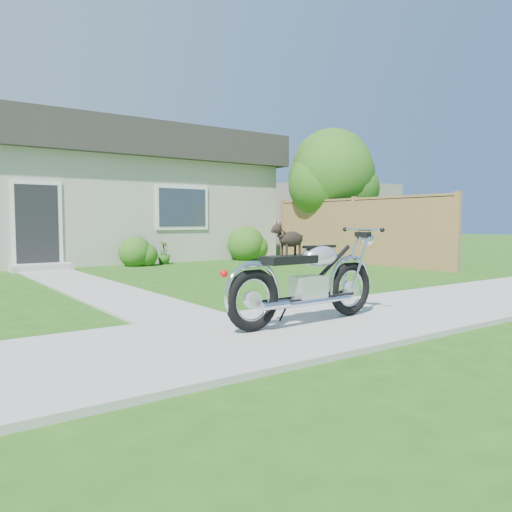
{
  "coord_description": "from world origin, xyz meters",
  "views": [
    {
      "loc": [
        -4.25,
        -4.23,
        1.2
      ],
      "look_at": [
        -0.52,
        1.0,
        0.75
      ],
      "focal_mm": 35.0,
      "sensor_mm": 36.0,
      "label": 1
    }
  ],
  "objects_px": {
    "house": "(66,191)",
    "tree_near": "(338,179)",
    "potted_plant_right": "(164,252)",
    "motorcycle_with_dog": "(308,279)",
    "tree_far": "(336,173)",
    "fence": "(354,230)"
  },
  "relations": [
    {
      "from": "house",
      "to": "tree_near",
      "type": "distance_m",
      "value": 8.62
    },
    {
      "from": "tree_near",
      "to": "potted_plant_right",
      "type": "height_order",
      "value": "tree_near"
    },
    {
      "from": "potted_plant_right",
      "to": "motorcycle_with_dog",
      "type": "bearing_deg",
      "value": -104.3
    },
    {
      "from": "house",
      "to": "potted_plant_right",
      "type": "xyz_separation_m",
      "value": [
        1.7,
        -3.44,
        -1.83
      ]
    },
    {
      "from": "house",
      "to": "tree_near",
      "type": "height_order",
      "value": "house"
    },
    {
      "from": "tree_near",
      "to": "tree_far",
      "type": "bearing_deg",
      "value": 47.19
    },
    {
      "from": "house",
      "to": "potted_plant_right",
      "type": "distance_m",
      "value": 4.25
    },
    {
      "from": "fence",
      "to": "potted_plant_right",
      "type": "relative_size",
      "value": 10.03
    },
    {
      "from": "house",
      "to": "fence",
      "type": "relative_size",
      "value": 1.9
    },
    {
      "from": "fence",
      "to": "tree_near",
      "type": "relative_size",
      "value": 1.67
    },
    {
      "from": "fence",
      "to": "tree_near",
      "type": "distance_m",
      "value": 2.47
    },
    {
      "from": "potted_plant_right",
      "to": "motorcycle_with_dog",
      "type": "distance_m",
      "value": 8.8
    },
    {
      "from": "tree_near",
      "to": "motorcycle_with_dog",
      "type": "height_order",
      "value": "tree_near"
    },
    {
      "from": "tree_near",
      "to": "potted_plant_right",
      "type": "bearing_deg",
      "value": 168.03
    },
    {
      "from": "potted_plant_right",
      "to": "tree_near",
      "type": "bearing_deg",
      "value": -11.97
    },
    {
      "from": "tree_near",
      "to": "motorcycle_with_dog",
      "type": "distance_m",
      "value": 10.85
    },
    {
      "from": "fence",
      "to": "motorcycle_with_dog",
      "type": "xyz_separation_m",
      "value": [
        -6.77,
        -5.72,
        -0.4
      ]
    },
    {
      "from": "house",
      "to": "motorcycle_with_dog",
      "type": "relative_size",
      "value": 5.67
    },
    {
      "from": "tree_far",
      "to": "motorcycle_with_dog",
      "type": "relative_size",
      "value": 2.13
    },
    {
      "from": "house",
      "to": "fence",
      "type": "height_order",
      "value": "house"
    },
    {
      "from": "fence",
      "to": "motorcycle_with_dog",
      "type": "height_order",
      "value": "fence"
    },
    {
      "from": "potted_plant_right",
      "to": "motorcycle_with_dog",
      "type": "relative_size",
      "value": 0.3
    }
  ]
}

